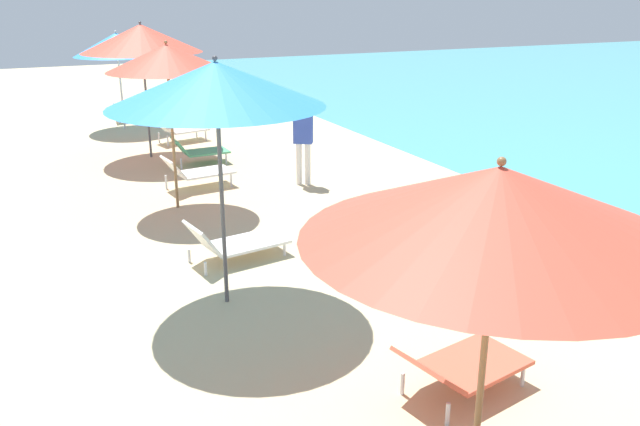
% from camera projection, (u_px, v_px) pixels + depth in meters
% --- Properties ---
extents(umbrella_third, '(2.55, 2.55, 2.64)m').
position_uv_depth(umbrella_third, '(498.00, 204.00, 4.12)').
color(umbrella_third, olive).
rests_on(umbrella_third, ground).
extents(lounger_third_shoreside, '(1.37, 0.90, 0.54)m').
position_uv_depth(lounger_third_shoreside, '(461.00, 365.00, 6.10)').
color(lounger_third_shoreside, '#D8593F').
rests_on(lounger_third_shoreside, ground).
extents(umbrella_fourth, '(2.43, 2.43, 2.94)m').
position_uv_depth(umbrella_fourth, '(216.00, 84.00, 7.14)').
color(umbrella_fourth, '#4C4C51').
rests_on(umbrella_fourth, ground).
extents(lounger_fourth_shoreside, '(1.47, 0.85, 0.63)m').
position_uv_depth(lounger_fourth_shoreside, '(234.00, 242.00, 9.13)').
color(lounger_fourth_shoreside, white).
rests_on(lounger_fourth_shoreside, ground).
extents(umbrella_fifth, '(1.99, 1.99, 2.84)m').
position_uv_depth(umbrella_fifth, '(167.00, 58.00, 10.61)').
color(umbrella_fifth, olive).
rests_on(umbrella_fifth, ground).
extents(lounger_fifth_shoreside, '(1.36, 0.80, 0.67)m').
position_uv_depth(lounger_fifth_shoreside, '(196.00, 171.00, 12.43)').
color(lounger_fifth_shoreside, white).
rests_on(lounger_fifth_shoreside, ground).
extents(umbrella_sixth, '(2.60, 2.60, 2.98)m').
position_uv_depth(umbrella_sixth, '(141.00, 38.00, 14.04)').
color(umbrella_sixth, '#4C4C51').
rests_on(umbrella_sixth, ground).
extents(lounger_sixth_shoreside, '(1.38, 0.87, 0.57)m').
position_uv_depth(lounger_sixth_shoreside, '(180.00, 129.00, 16.27)').
color(lounger_sixth_shoreside, white).
rests_on(lounger_sixth_shoreside, ground).
extents(lounger_sixth_inland, '(1.19, 0.64, 0.61)m').
position_uv_depth(lounger_sixth_inland, '(199.00, 150.00, 14.18)').
color(lounger_sixth_inland, '#4CA572').
rests_on(lounger_sixth_inland, ground).
extents(umbrella_farthest, '(2.27, 2.27, 2.61)m').
position_uv_depth(umbrella_farthest, '(117.00, 44.00, 17.22)').
color(umbrella_farthest, silver).
rests_on(umbrella_farthest, ground).
extents(lounger_farthest_shoreside, '(1.59, 0.82, 0.59)m').
position_uv_depth(lounger_farthest_shoreside, '(139.00, 111.00, 18.98)').
color(lounger_farthest_shoreside, white).
rests_on(lounger_farthest_shoreside, ground).
extents(person_walking_near, '(0.42, 0.38, 1.68)m').
position_uv_depth(person_walking_near, '(303.00, 133.00, 12.46)').
color(person_walking_near, silver).
rests_on(person_walking_near, ground).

